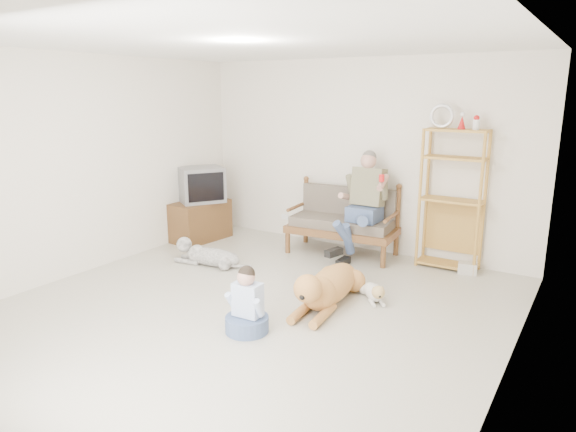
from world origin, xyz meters
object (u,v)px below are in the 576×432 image
Objects in this scene: loveseat at (344,220)px; golden_retriever at (327,287)px; tv_stand at (200,221)px; etagere at (452,198)px.

loveseat reaches higher than golden_retriever.
tv_stand is at bearing -170.20° from loveseat.
golden_retriever is at bearing -111.76° from etagere.
loveseat is 1.90m from golden_retriever.
etagere is (1.42, 0.15, 0.44)m from loveseat.
etagere is at bearing 62.35° from golden_retriever.
loveseat is at bearing 104.73° from golden_retriever.
tv_stand is 0.57× the size of golden_retriever.
golden_retriever is (2.84, -1.18, -0.10)m from tv_stand.
etagere reaches higher than golden_retriever.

